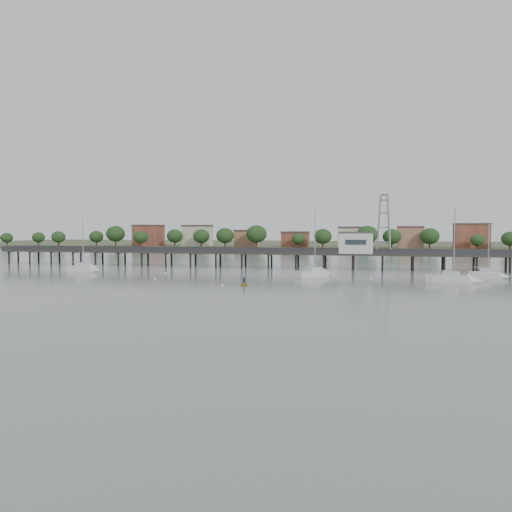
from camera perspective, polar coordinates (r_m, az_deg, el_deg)
The scene contains 13 objects.
ground_plane at distance 71.45m, azimuth -11.40°, elevation -4.88°, with size 500.00×500.00×0.00m, color slate.
pier at distance 127.79m, azimuth 0.09°, elevation 0.34°, with size 150.00×5.00×5.50m.
pier_building at distance 124.18m, azimuth 11.37°, elevation 1.53°, with size 8.40×5.40×5.30m.
lattice_tower at distance 124.05m, azimuth 14.40°, elevation 3.54°, with size 3.20×3.20×15.50m.
sailboat_b at distance 122.10m, azimuth -18.81°, elevation -1.42°, with size 7.94×2.76×12.95m.
sailboat_c at distance 104.46m, azimuth 7.13°, elevation -2.01°, with size 7.57×8.55×14.61m.
sailboat_e at distance 110.31m, azimuth 25.30°, elevation -2.00°, with size 7.08×3.03×11.46m.
sailboat_d at distance 98.63m, azimuth 22.25°, elevation -2.51°, with size 9.26×4.38×14.67m.
white_tender at distance 133.63m, azimuth -18.44°, elevation -1.15°, with size 3.70×2.67×1.33m.
yellow_dinghy at distance 87.16m, azimuth -1.40°, elevation -3.40°, with size 1.79×0.52×2.51m, color yellow.
dinghy_occupant at distance 87.16m, azimuth -1.40°, elevation -3.40°, with size 0.47×1.28×0.31m, color black.
mooring_buoys at distance 97.75m, azimuth -3.06°, elevation -2.66°, with size 78.42×20.03×0.39m.
far_shore at distance 305.19m, azimuth 8.15°, elevation 1.32°, with size 500.00×170.00×10.40m.
Camera 1 is at (30.16, -64.03, 9.72)m, focal length 35.00 mm.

